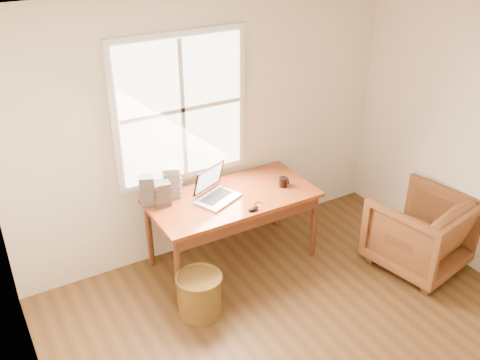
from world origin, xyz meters
The scene contains 11 objects.
room_shell centered at (-0.02, 0.16, 1.32)m, with size 4.04×4.54×2.64m.
desk centered at (0.00, 1.80, 0.73)m, with size 1.60×0.80×0.04m, color brown.
armchair centered at (1.55, 0.83, 0.38)m, with size 0.82×0.84×0.77m, color brown.
wicker_stool centered at (-0.63, 1.28, 0.19)m, with size 0.38×0.38×0.38m, color brown.
laptop centered at (-0.16, 1.80, 0.91)m, with size 0.42×0.44×0.32m, color #AEB1B5, non-canonical shape.
mouse centered at (0.03, 1.47, 0.77)m, with size 0.10×0.06×0.03m, color black.
coffee_mug centered at (0.52, 1.71, 0.80)m, with size 0.09×0.09×0.10m, color black.
cd_stack_a centered at (-0.49, 2.09, 0.90)m, with size 0.16×0.14×0.31m, color silver.
cd_stack_b centered at (-0.63, 1.99, 0.86)m, with size 0.15×0.13×0.23m, color #232328.
cd_stack_c centered at (-0.75, 2.06, 0.89)m, with size 0.13×0.11×0.29m, color gray.
cd_stack_d centered at (-0.46, 2.13, 0.84)m, with size 0.14×0.12×0.17m, color silver.
Camera 1 is at (-2.14, -2.05, 3.29)m, focal length 40.00 mm.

